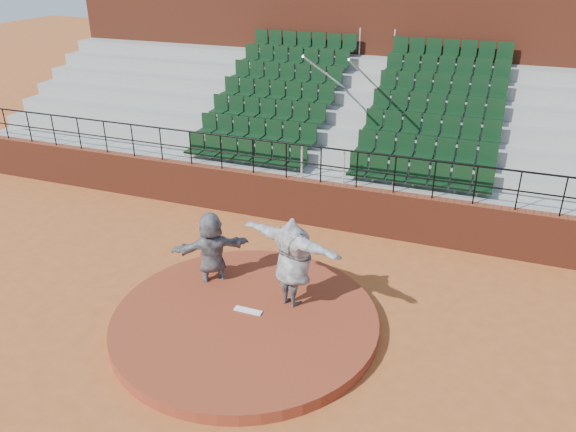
# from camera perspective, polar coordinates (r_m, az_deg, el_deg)

# --- Properties ---
(ground) EXTENTS (90.00, 90.00, 0.00)m
(ground) POSITION_cam_1_polar(r_m,az_deg,el_deg) (11.93, -4.34, -10.99)
(ground) COLOR #AD5627
(ground) RESTS_ON ground
(pitchers_mound) EXTENTS (5.50, 5.50, 0.25)m
(pitchers_mound) POSITION_cam_1_polar(r_m,az_deg,el_deg) (11.86, -4.36, -10.51)
(pitchers_mound) COLOR maroon
(pitchers_mound) RESTS_ON ground
(pitching_rubber) EXTENTS (0.60, 0.15, 0.03)m
(pitching_rubber) POSITION_cam_1_polar(r_m,az_deg,el_deg) (11.89, -4.08, -9.57)
(pitching_rubber) COLOR white
(pitching_rubber) RESTS_ON pitchers_mound
(boundary_wall) EXTENTS (24.00, 0.30, 1.30)m
(boundary_wall) POSITION_cam_1_polar(r_m,az_deg,el_deg) (15.64, 3.25, 1.24)
(boundary_wall) COLOR maroon
(boundary_wall) RESTS_ON ground
(wall_railing) EXTENTS (24.04, 0.05, 1.03)m
(wall_railing) POSITION_cam_1_polar(r_m,az_deg,el_deg) (15.12, 3.38, 6.00)
(wall_railing) COLOR black
(wall_railing) RESTS_ON boundary_wall
(seating_deck) EXTENTS (24.00, 5.97, 4.63)m
(seating_deck) POSITION_cam_1_polar(r_m,az_deg,el_deg) (18.63, 6.78, 7.83)
(seating_deck) COLOR gray
(seating_deck) RESTS_ON ground
(press_box_facade) EXTENTS (24.00, 3.00, 7.10)m
(press_box_facade) POSITION_cam_1_polar(r_m,az_deg,el_deg) (21.91, 9.79, 15.99)
(press_box_facade) COLOR maroon
(press_box_facade) RESTS_ON ground
(pitcher) EXTENTS (2.57, 1.43, 2.02)m
(pitcher) POSITION_cam_1_polar(r_m,az_deg,el_deg) (11.58, 0.50, -4.66)
(pitcher) COLOR black
(pitcher) RESTS_ON pitchers_mound
(fielder) EXTENTS (1.75, 1.50, 1.90)m
(fielder) POSITION_cam_1_polar(r_m,az_deg,el_deg) (12.69, -7.75, -3.63)
(fielder) COLOR black
(fielder) RESTS_ON ground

